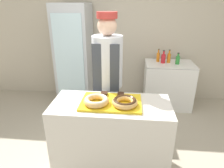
% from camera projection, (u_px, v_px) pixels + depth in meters
% --- Properties ---
extents(ground_plane, '(14.00, 14.00, 0.00)m').
position_uv_depth(ground_plane, '(111.00, 168.00, 2.45)').
color(ground_plane, '#A89E89').
extents(wall_back, '(8.00, 0.06, 2.70)m').
position_uv_depth(wall_back, '(122.00, 32.00, 3.89)').
color(wall_back, '#BCB29E').
rests_on(wall_back, ground_plane).
extents(display_counter, '(1.26, 0.58, 0.90)m').
position_uv_depth(display_counter, '(111.00, 138.00, 2.28)').
color(display_counter, beige).
rests_on(display_counter, ground_plane).
extents(serving_tray, '(0.63, 0.42, 0.02)m').
position_uv_depth(serving_tray, '(111.00, 102.00, 2.10)').
color(serving_tray, yellow).
rests_on(serving_tray, display_counter).
extents(donut_light_glaze, '(0.26, 0.26, 0.07)m').
position_uv_depth(donut_light_glaze, '(96.00, 100.00, 2.04)').
color(donut_light_glaze, tan).
rests_on(donut_light_glaze, serving_tray).
extents(donut_chocolate_glaze, '(0.26, 0.26, 0.07)m').
position_uv_depth(donut_chocolate_glaze, '(125.00, 102.00, 2.01)').
color(donut_chocolate_glaze, tan).
rests_on(donut_chocolate_glaze, serving_tray).
extents(brownie_back_left, '(0.07, 0.07, 0.03)m').
position_uv_depth(brownie_back_left, '(104.00, 94.00, 2.23)').
color(brownie_back_left, black).
rests_on(brownie_back_left, serving_tray).
extents(brownie_back_right, '(0.07, 0.07, 0.03)m').
position_uv_depth(brownie_back_right, '(121.00, 94.00, 2.22)').
color(brownie_back_right, black).
rests_on(brownie_back_right, serving_tray).
extents(baker_person, '(0.38, 0.38, 1.79)m').
position_uv_depth(baker_person, '(108.00, 79.00, 2.62)').
color(baker_person, '#4C4C51').
rests_on(baker_person, ground_plane).
extents(beverage_fridge, '(0.61, 0.70, 1.88)m').
position_uv_depth(beverage_fridge, '(75.00, 56.00, 3.75)').
color(beverage_fridge, '#ADB2B7').
rests_on(beverage_fridge, ground_plane).
extents(chest_freezer, '(0.87, 0.59, 0.85)m').
position_uv_depth(chest_freezer, '(168.00, 85.00, 3.80)').
color(chest_freezer, white).
rests_on(chest_freezer, ground_plane).
extents(bottle_green, '(0.07, 0.07, 0.20)m').
position_uv_depth(bottle_green, '(178.00, 60.00, 3.56)').
color(bottle_green, '#2D8C38').
rests_on(bottle_green, chest_freezer).
extents(bottle_orange, '(0.06, 0.06, 0.24)m').
position_uv_depth(bottle_orange, '(169.00, 58.00, 3.63)').
color(bottle_orange, orange).
rests_on(bottle_orange, chest_freezer).
extents(bottle_orange_b, '(0.06, 0.06, 0.24)m').
position_uv_depth(bottle_orange_b, '(158.00, 57.00, 3.69)').
color(bottle_orange_b, orange).
rests_on(bottle_orange_b, chest_freezer).
extents(bottle_red, '(0.08, 0.08, 0.23)m').
position_uv_depth(bottle_red, '(163.00, 58.00, 3.61)').
color(bottle_red, red).
rests_on(bottle_red, chest_freezer).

